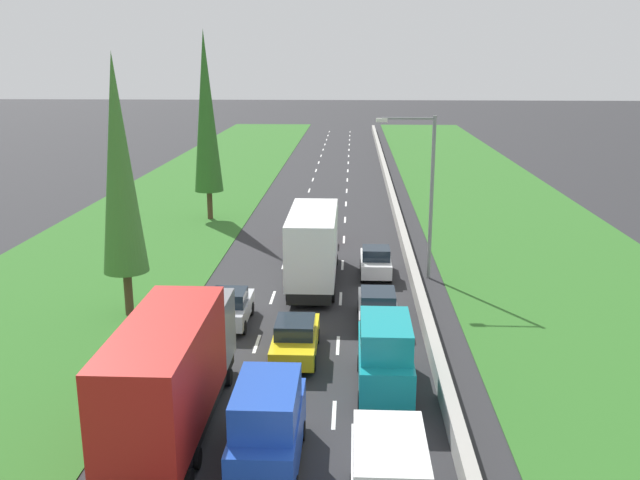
{
  "coord_description": "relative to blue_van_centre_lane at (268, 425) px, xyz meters",
  "views": [
    {
      "loc": [
        2.3,
        -0.62,
        11.91
      ],
      "look_at": [
        0.32,
        40.73,
        1.08
      ],
      "focal_mm": 38.96,
      "sensor_mm": 36.0,
      "label": 1
    }
  ],
  "objects": [
    {
      "name": "ground_plane",
      "position": [
        0.12,
        42.26,
        -1.4
      ],
      "size": [
        300.0,
        300.0,
        0.0
      ],
      "primitive_type": "plane",
      "color": "#28282B",
      "rests_on": "ground"
    },
    {
      "name": "grass_verge_left",
      "position": [
        -12.53,
        42.26,
        -1.38
      ],
      "size": [
        14.0,
        140.0,
        0.04
      ],
      "primitive_type": "cube",
      "color": "#2D6623",
      "rests_on": "ground"
    },
    {
      "name": "grass_verge_right",
      "position": [
        14.47,
        42.26,
        -1.38
      ],
      "size": [
        14.0,
        140.0,
        0.04
      ],
      "primitive_type": "cube",
      "color": "#2D6623",
      "rests_on": "ground"
    },
    {
      "name": "median_barrier",
      "position": [
        5.82,
        42.26,
        -0.97
      ],
      "size": [
        0.44,
        120.0,
        0.85
      ],
      "primitive_type": "cube",
      "color": "#9E9B93",
      "rests_on": "ground"
    },
    {
      "name": "lane_markings",
      "position": [
        0.12,
        42.26,
        -1.39
      ],
      "size": [
        3.64,
        116.0,
        0.01
      ],
      "color": "white",
      "rests_on": "ground"
    },
    {
      "name": "blue_van_centre_lane",
      "position": [
        0.0,
        0.0,
        0.0
      ],
      "size": [
        1.96,
        4.9,
        2.82
      ],
      "color": "#1E47B7",
      "rests_on": "ground"
    },
    {
      "name": "teal_van_right_lane",
      "position": [
        3.67,
        5.2,
        0.0
      ],
      "size": [
        1.96,
        4.9,
        2.82
      ],
      "color": "teal",
      "rests_on": "ground"
    },
    {
      "name": "red_box_truck_left_lane",
      "position": [
        -3.28,
        1.84,
        0.78
      ],
      "size": [
        2.46,
        9.4,
        4.18
      ],
      "color": "black",
      "rests_on": "ground"
    },
    {
      "name": "yellow_sedan_centre_lane",
      "position": [
        0.15,
        8.07,
        -0.59
      ],
      "size": [
        1.82,
        4.5,
        1.64
      ],
      "color": "yellow",
      "rests_on": "ground"
    },
    {
      "name": "silver_hatchback_left_lane",
      "position": [
        -3.14,
        11.46,
        -0.56
      ],
      "size": [
        1.74,
        3.9,
        1.72
      ],
      "color": "silver",
      "rests_on": "ground"
    },
    {
      "name": "white_box_truck_centre_lane",
      "position": [
        0.35,
        17.8,
        0.78
      ],
      "size": [
        2.46,
        9.4,
        4.18
      ],
      "color": "black",
      "rests_on": "ground"
    },
    {
      "name": "silver_sedan_right_lane",
      "position": [
        3.64,
        11.83,
        -0.59
      ],
      "size": [
        1.82,
        4.5,
        1.64
      ],
      "color": "silver",
      "rests_on": "ground"
    },
    {
      "name": "white_hatchback_right_lane",
      "position": [
        3.77,
        19.21,
        -0.56
      ],
      "size": [
        1.74,
        3.9,
        1.72
      ],
      "color": "white",
      "rests_on": "ground"
    },
    {
      "name": "red_hatchback_centre_lane",
      "position": [
        -0.02,
        26.8,
        -0.56
      ],
      "size": [
        1.74,
        3.9,
        1.72
      ],
      "color": "red",
      "rests_on": "ground"
    },
    {
      "name": "poplar_tree_second",
      "position": [
        -8.19,
        12.47,
        5.79
      ],
      "size": [
        2.11,
        2.11,
        12.27
      ],
      "color": "#4C3823",
      "rests_on": "ground"
    },
    {
      "name": "poplar_tree_third",
      "position": [
        -8.46,
        33.06,
        6.67
      ],
      "size": [
        2.15,
        2.15,
        14.03
      ],
      "color": "#4C3823",
      "rests_on": "ground"
    },
    {
      "name": "street_light_mast",
      "position": [
        6.37,
        19.01,
        3.83
      ],
      "size": [
        3.2,
        0.28,
        9.0
      ],
      "color": "gray",
      "rests_on": "ground"
    }
  ]
}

